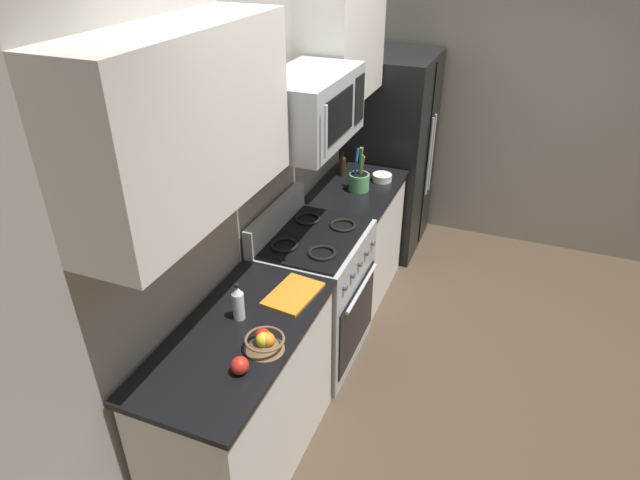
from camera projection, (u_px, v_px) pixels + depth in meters
ground_plane at (403, 374)px, 3.70m from camera, size 16.00×16.00×0.00m
wall_back at (259, 172)px, 3.37m from camera, size 8.00×0.10×2.60m
counter_left at (244, 401)px, 2.88m from camera, size 1.19×0.58×0.91m
range_oven at (315, 295)px, 3.67m from camera, size 0.76×0.62×1.09m
counter_right at (355, 239)px, 4.34m from camera, size 0.87×0.58×0.91m
refrigerator at (390, 154)px, 4.83m from camera, size 0.82×0.69×1.71m
wall_right at (477, 96)px, 4.81m from camera, size 0.10×8.00×2.60m
microwave at (309, 108)px, 3.04m from camera, size 0.75×0.44×0.38m
upper_cabinets_left at (185, 124)px, 2.19m from camera, size 1.18×0.34×0.75m
upper_cabinets_right at (342, 42)px, 3.65m from camera, size 0.86×0.34×0.75m
utensil_crock at (359, 180)px, 4.02m from camera, size 0.15×0.15×0.34m
fruit_basket at (265, 342)px, 2.54m from camera, size 0.19×0.19×0.09m
apple_loose at (240, 365)px, 2.41m from camera, size 0.08×0.08×0.08m
cutting_board at (293, 294)px, 2.92m from camera, size 0.35×0.25×0.02m
bottle_vinegar at (238, 303)px, 2.71m from camera, size 0.06×0.06×0.20m
bottle_soy at (342, 165)px, 4.25m from camera, size 0.05×0.05×0.19m
prep_bowl at (382, 177)px, 4.19m from camera, size 0.15×0.15×0.06m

